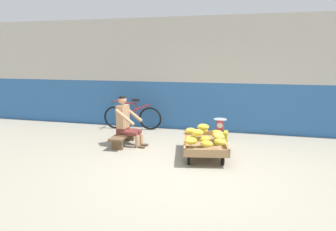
# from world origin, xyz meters

# --- Properties ---
(ground_plane) EXTENTS (80.00, 80.00, 0.00)m
(ground_plane) POSITION_xyz_m (0.00, 0.00, 0.00)
(ground_plane) COLOR gray
(back_wall) EXTENTS (16.00, 0.30, 3.06)m
(back_wall) POSITION_xyz_m (0.00, 3.22, 1.53)
(back_wall) COLOR #2D609E
(back_wall) RESTS_ON ground
(banana_cart) EXTENTS (1.10, 1.58, 0.36)m
(banana_cart) POSITION_xyz_m (0.22, 0.91, 0.24)
(banana_cart) COLOR #99754C
(banana_cart) RESTS_ON ground
(banana_pile) EXTENTS (0.99, 1.24, 0.27)m
(banana_pile) POSITION_xyz_m (0.22, 0.89, 0.46)
(banana_pile) COLOR gold
(banana_pile) RESTS_ON banana_cart
(low_bench) EXTENTS (0.34, 1.11, 0.27)m
(low_bench) POSITION_xyz_m (-1.70, 1.25, 0.20)
(low_bench) COLOR brown
(low_bench) RESTS_ON ground
(vendor_seated) EXTENTS (0.71, 0.52, 1.14)m
(vendor_seated) POSITION_xyz_m (-1.61, 1.24, 0.57)
(vendor_seated) COLOR tan
(vendor_seated) RESTS_ON ground
(plastic_crate) EXTENTS (0.36, 0.28, 0.30)m
(plastic_crate) POSITION_xyz_m (0.45, 1.89, 0.15)
(plastic_crate) COLOR gold
(plastic_crate) RESTS_ON ground
(weighing_scale) EXTENTS (0.30, 0.30, 0.29)m
(weighing_scale) POSITION_xyz_m (0.45, 1.89, 0.45)
(weighing_scale) COLOR #28282D
(weighing_scale) RESTS_ON plastic_crate
(bicycle_near_left) EXTENTS (1.66, 0.48, 0.86)m
(bicycle_near_left) POSITION_xyz_m (-2.06, 2.74, 0.35)
(bicycle_near_left) COLOR black
(bicycle_near_left) RESTS_ON ground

